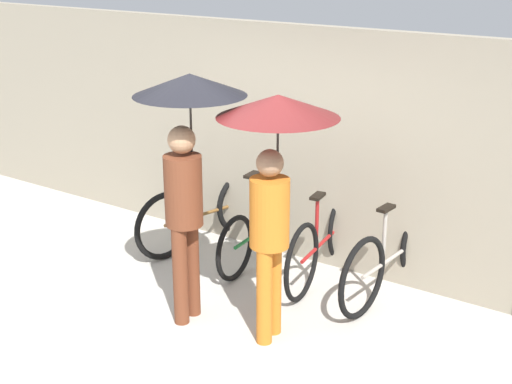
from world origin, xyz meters
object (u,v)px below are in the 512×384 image
parked_bicycle_0 (206,212)px  parked_bicycle_3 (393,255)px  parked_bicycle_1 (262,228)px  pedestrian_leading (187,135)px  parked_bicycle_2 (323,240)px  pedestrian_center (275,153)px

parked_bicycle_0 → parked_bicycle_3: parked_bicycle_0 is taller
parked_bicycle_1 → parked_bicycle_0: bearing=87.1°
parked_bicycle_0 → pedestrian_leading: pedestrian_leading is taller
parked_bicycle_0 → parked_bicycle_2: (1.43, 0.04, 0.01)m
parked_bicycle_2 → parked_bicycle_0: bearing=84.0°
parked_bicycle_2 → pedestrian_leading: (-0.58, -1.32, 1.26)m
parked_bicycle_2 → pedestrian_center: 1.69m
parked_bicycle_1 → parked_bicycle_3: size_ratio=0.91×
parked_bicycle_0 → pedestrian_center: size_ratio=0.87×
parked_bicycle_3 → parked_bicycle_2: bearing=97.1°
parked_bicycle_1 → parked_bicycle_2: 0.72m
parked_bicycle_0 → parked_bicycle_2: bearing=-74.7°
pedestrian_center → parked_bicycle_0: bearing=136.9°
parked_bicycle_1 → parked_bicycle_3: (1.43, 0.06, 0.04)m
parked_bicycle_0 → parked_bicycle_3: (2.15, 0.08, 0.01)m
parked_bicycle_2 → parked_bicycle_3: parked_bicycle_3 is taller
parked_bicycle_0 → parked_bicycle_1: size_ratio=1.04×
parked_bicycle_0 → parked_bicycle_1: (0.71, 0.02, -0.02)m
parked_bicycle_1 → pedestrian_center: (0.90, -1.16, 1.23)m
parked_bicycle_1 → pedestrian_center: pedestrian_center is taller
parked_bicycle_3 → pedestrian_center: bearing=160.7°
parked_bicycle_0 → parked_bicycle_3: bearing=-74.3°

